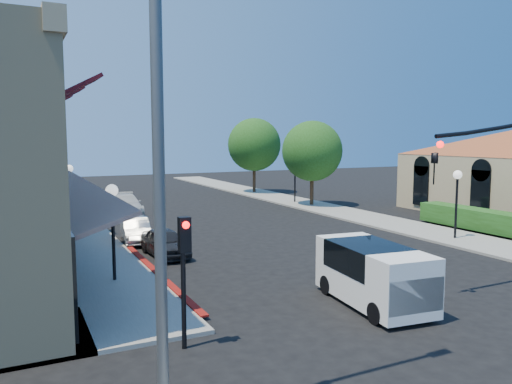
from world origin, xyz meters
name	(u,v)px	position (x,y,z in m)	size (l,w,h in m)	color
ground	(463,317)	(0.00, 0.00, 0.00)	(120.00, 120.00, 0.00)	black
sidewalk_left	(60,212)	(-8.75, 27.00, 0.06)	(3.50, 50.00, 0.12)	gray
sidewalk_right	(279,198)	(8.75, 27.00, 0.06)	(3.50, 50.00, 0.12)	gray
curb_red_strip	(158,277)	(-6.90, 8.00, 0.00)	(0.25, 10.00, 0.06)	maroon
hedge	(482,232)	(11.70, 9.00, 0.00)	(1.40, 8.00, 1.10)	#214B15
street_tree_a	(312,151)	(8.80, 22.00, 4.19)	(4.56, 4.56, 6.48)	#361F15
street_tree_b	(254,145)	(8.80, 32.00, 4.54)	(4.94, 4.94, 7.02)	#361F15
secondary_signal	(184,258)	(-8.00, 1.41, 2.32)	(0.28, 0.42, 3.32)	black
cobra_streetlight	(179,134)	(-9.15, -2.00, 5.27)	(3.60, 0.25, 9.31)	#595B5E
lamppost_left_near	(112,208)	(-8.50, 8.00, 2.74)	(0.44, 0.44, 3.57)	black
lamppost_left_far	(70,179)	(-8.50, 22.00, 2.74)	(0.44, 0.44, 3.57)	black
lamppost_right_near	(457,187)	(8.50, 8.00, 2.74)	(0.44, 0.44, 3.57)	black
lamppost_right_far	(295,169)	(8.50, 24.00, 2.74)	(0.44, 0.44, 3.57)	black
white_van	(374,271)	(-1.71, 1.95, 1.09)	(2.27, 4.41, 1.88)	white
parked_car_a	(165,242)	(-5.72, 11.20, 0.61)	(1.44, 3.57, 1.22)	black
parked_car_b	(136,230)	(-6.20, 14.78, 0.60)	(1.27, 3.63, 1.20)	#A2A3A7
parked_car_c	(126,205)	(-4.80, 24.04, 0.68)	(1.92, 4.72, 1.37)	silver
parked_car_d	(91,198)	(-6.20, 30.12, 0.53)	(1.77, 3.84, 1.07)	#B7BABD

